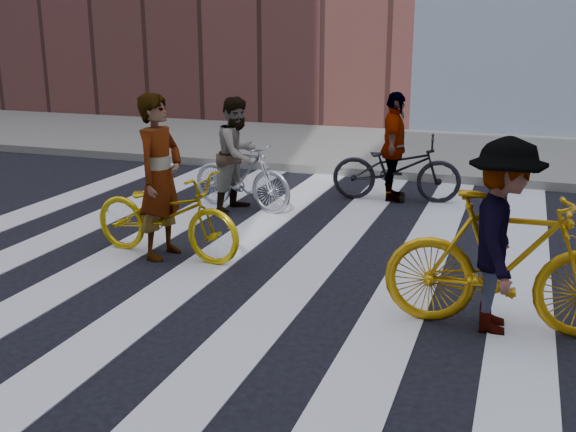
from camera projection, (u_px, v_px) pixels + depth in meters
The scene contains 11 objects.
ground at pixel (252, 272), 7.21m from camera, with size 100.00×100.00×0.00m, color black.
sidewalk_far at pixel (389, 150), 14.00m from camera, with size 100.00×5.00×0.15m, color gray.
zebra_crosswalk at pixel (252, 271), 7.21m from camera, with size 8.25×10.00×0.01m.
bike_yellow_left at pixel (166, 214), 7.57m from camera, with size 0.66×1.89×0.99m, color #C9A60B.
bike_silver_mid at pixel (241, 176), 9.57m from camera, with size 0.46×1.64×0.98m, color #AAACB4.
bike_yellow_right at pixel (506, 263), 5.67m from camera, with size 0.57×2.03×1.22m, color #CB8E0B.
bike_dark_rear at pixel (396, 168), 10.05m from camera, with size 0.66×1.90×1.00m, color black.
rider_left at pixel (160, 177), 7.48m from camera, with size 0.67×0.44×1.85m, color slate.
rider_mid at pixel (238, 154), 9.50m from camera, with size 0.78×0.61×1.61m, color slate.
rider_right at pixel (502, 237), 5.63m from camera, with size 1.08×0.62×1.67m, color slate.
rider_rear at pixel (394, 147), 9.98m from camera, with size 0.95×0.40×1.63m, color slate.
Camera 1 is at (2.61, -6.27, 2.52)m, focal length 42.00 mm.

